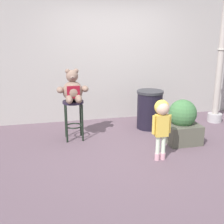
{
  "coord_description": "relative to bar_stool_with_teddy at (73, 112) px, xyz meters",
  "views": [
    {
      "loc": [
        -1.38,
        -4.23,
        1.87
      ],
      "look_at": [
        -0.35,
        0.1,
        0.6
      ],
      "focal_mm": 45.23,
      "sensor_mm": 36.0,
      "label": 1
    }
  ],
  "objects": [
    {
      "name": "ground_plane",
      "position": [
        0.94,
        -0.58,
        -0.5
      ],
      "size": [
        24.0,
        24.0,
        0.0
      ],
      "primitive_type": "plane",
      "color": "#5F4A55"
    },
    {
      "name": "planter_with_shrub",
      "position": [
        1.81,
        -0.57,
        -0.15
      ],
      "size": [
        0.57,
        0.57,
        0.76
      ],
      "color": "#525044",
      "rests_on": "ground_plane"
    },
    {
      "name": "teddy_bear",
      "position": [
        -0.0,
        -0.03,
        0.41
      ],
      "size": [
        0.55,
        0.49,
        0.56
      ],
      "color": "#836758",
      "rests_on": "bar_stool_with_teddy"
    },
    {
      "name": "building_wall",
      "position": [
        0.94,
        1.23,
        1.02
      ],
      "size": [
        6.63,
        0.3,
        3.04
      ],
      "primitive_type": "cube",
      "color": "#A7A19C",
      "rests_on": "ground_plane"
    },
    {
      "name": "bar_stool_with_teddy",
      "position": [
        0.0,
        0.0,
        0.0
      ],
      "size": [
        0.37,
        0.37,
        0.71
      ],
      "color": "#241C2E",
      "rests_on": "ground_plane"
    },
    {
      "name": "trash_bin",
      "position": [
        1.53,
        0.27,
        -0.12
      ],
      "size": [
        0.52,
        0.52,
        0.76
      ],
      "color": "black",
      "rests_on": "ground_plane"
    },
    {
      "name": "lamppost",
      "position": [
        3.05,
        0.32,
        0.53
      ],
      "size": [
        0.3,
        0.3,
        2.63
      ],
      "color": "#A7A1A4",
      "rests_on": "ground_plane"
    },
    {
      "name": "child_walking",
      "position": [
        1.17,
        -1.16,
        0.17
      ],
      "size": [
        0.29,
        0.23,
        0.93
      ],
      "rotation": [
        0.0,
        0.0,
        0.89
      ],
      "color": "#D59AA8",
      "rests_on": "ground_plane"
    }
  ]
}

